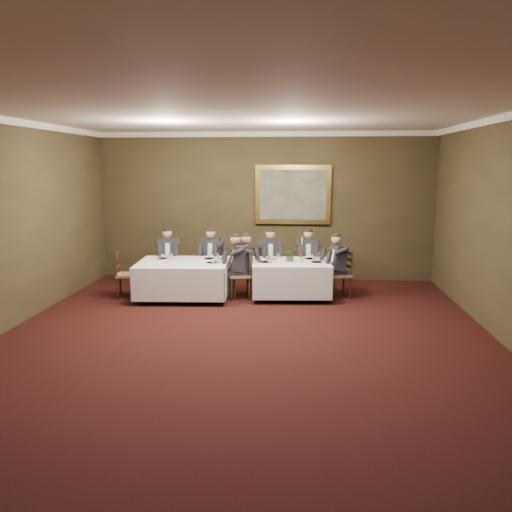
# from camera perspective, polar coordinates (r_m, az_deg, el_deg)

# --- Properties ---
(ground) EXTENTS (10.00, 10.00, 0.00)m
(ground) POSITION_cam_1_polar(r_m,az_deg,el_deg) (7.50, -1.82, -10.99)
(ground) COLOR black
(ground) RESTS_ON ground
(ceiling) EXTENTS (8.00, 10.00, 0.10)m
(ceiling) POSITION_cam_1_polar(r_m,az_deg,el_deg) (7.03, -1.99, 16.64)
(ceiling) COLOR silver
(ceiling) RESTS_ON back_wall
(back_wall) EXTENTS (8.00, 0.10, 3.50)m
(back_wall) POSITION_cam_1_polar(r_m,az_deg,el_deg) (12.01, 0.98, 5.66)
(back_wall) COLOR #352E1A
(back_wall) RESTS_ON ground
(front_wall) EXTENTS (8.00, 0.10, 3.50)m
(front_wall) POSITION_cam_1_polar(r_m,az_deg,el_deg) (2.33, -17.41, -14.98)
(front_wall) COLOR #352E1A
(front_wall) RESTS_ON ground
(crown_molding) EXTENTS (8.00, 10.00, 0.12)m
(crown_molding) POSITION_cam_1_polar(r_m,az_deg,el_deg) (7.02, -1.99, 16.15)
(crown_molding) COLOR white
(crown_molding) RESTS_ON back_wall
(table_main) EXTENTS (1.71, 1.36, 0.67)m
(table_main) POSITION_cam_1_polar(r_m,az_deg,el_deg) (10.41, 3.99, -2.33)
(table_main) COLOR black
(table_main) RESTS_ON ground
(table_second) EXTENTS (1.96, 1.54, 0.67)m
(table_second) POSITION_cam_1_polar(r_m,az_deg,el_deg) (10.46, -8.30, -2.35)
(table_second) COLOR black
(table_second) RESTS_ON ground
(chair_main_backleft) EXTENTS (0.53, 0.52, 1.00)m
(chair_main_backleft) POSITION_cam_1_polar(r_m,az_deg,el_deg) (11.23, 1.51, -2.23)
(chair_main_backleft) COLOR brown
(chair_main_backleft) RESTS_ON ground
(diner_main_backleft) EXTENTS (0.51, 0.57, 1.35)m
(diner_main_backleft) POSITION_cam_1_polar(r_m,az_deg,el_deg) (11.17, 1.53, -1.10)
(diner_main_backleft) COLOR black
(diner_main_backleft) RESTS_ON chair_main_backleft
(chair_main_backright) EXTENTS (0.45, 0.43, 1.00)m
(chair_main_backright) POSITION_cam_1_polar(r_m,az_deg,el_deg) (11.28, 5.91, -2.23)
(chair_main_backright) COLOR brown
(chair_main_backright) RESTS_ON ground
(diner_main_backright) EXTENTS (0.43, 0.49, 1.35)m
(diner_main_backright) POSITION_cam_1_polar(r_m,az_deg,el_deg) (11.22, 5.93, -1.10)
(diner_main_backright) COLOR black
(diner_main_backright) RESTS_ON chair_main_backright
(chair_main_endleft) EXTENTS (0.50, 0.52, 1.00)m
(chair_main_endleft) POSITION_cam_1_polar(r_m,az_deg,el_deg) (10.43, -1.62, -3.22)
(chair_main_endleft) COLOR brown
(chair_main_endleft) RESTS_ON ground
(diner_main_endleft) EXTENTS (0.55, 0.49, 1.35)m
(diner_main_endleft) POSITION_cam_1_polar(r_m,az_deg,el_deg) (10.38, -1.56, -1.99)
(diner_main_endleft) COLOR black
(diner_main_endleft) RESTS_ON chair_main_endleft
(chair_main_endright) EXTENTS (0.53, 0.54, 1.00)m
(chair_main_endright) POSITION_cam_1_polar(r_m,az_deg,el_deg) (10.56, 9.50, -3.19)
(chair_main_endright) COLOR brown
(chair_main_endright) RESTS_ON ground
(diner_main_endright) EXTENTS (0.58, 0.52, 1.35)m
(diner_main_endright) POSITION_cam_1_polar(r_m,az_deg,el_deg) (10.50, 9.48, -1.98)
(diner_main_endright) COLOR black
(diner_main_endright) RESTS_ON chair_main_endright
(chair_sec_backleft) EXTENTS (0.54, 0.52, 1.00)m
(chair_sec_backleft) POSITION_cam_1_polar(r_m,az_deg,el_deg) (11.51, -9.98, -2.08)
(chair_sec_backleft) COLOR brown
(chair_sec_backleft) RESTS_ON ground
(diner_sec_backleft) EXTENTS (0.51, 0.57, 1.35)m
(diner_sec_backleft) POSITION_cam_1_polar(r_m,az_deg,el_deg) (11.45, -10.02, -0.98)
(diner_sec_backleft) COLOR black
(diner_sec_backleft) RESTS_ON chair_sec_backleft
(chair_sec_backright) EXTENTS (0.50, 0.48, 1.00)m
(chair_sec_backright) POSITION_cam_1_polar(r_m,az_deg,el_deg) (11.36, -4.98, -2.13)
(chair_sec_backright) COLOR brown
(chair_sec_backright) RESTS_ON ground
(diner_sec_backright) EXTENTS (0.47, 0.53, 1.35)m
(diner_sec_backright) POSITION_cam_1_polar(r_m,az_deg,el_deg) (11.30, -5.02, -1.01)
(diner_sec_backright) COLOR black
(diner_sec_backright) RESTS_ON chair_sec_backright
(chair_sec_endright) EXTENTS (0.50, 0.52, 1.00)m
(chair_sec_endright) POSITION_cam_1_polar(r_m,az_deg,el_deg) (10.37, -1.81, -3.30)
(chair_sec_endright) COLOR brown
(chair_sec_endright) RESTS_ON ground
(diner_sec_endright) EXTENTS (0.55, 0.49, 1.35)m
(diner_sec_endright) POSITION_cam_1_polar(r_m,az_deg,el_deg) (10.32, -1.88, -2.06)
(diner_sec_endright) COLOR black
(diner_sec_endright) RESTS_ON chair_sec_endright
(chair_sec_endleft) EXTENTS (0.50, 0.51, 1.00)m
(chair_sec_endleft) POSITION_cam_1_polar(r_m,az_deg,el_deg) (10.75, -14.52, -3.13)
(chair_sec_endleft) COLOR brown
(chair_sec_endleft) RESTS_ON ground
(centerpiece) EXTENTS (0.31, 0.29, 0.30)m
(centerpiece) POSITION_cam_1_polar(r_m,az_deg,el_deg) (10.34, 3.93, 0.20)
(centerpiece) COLOR #2D5926
(centerpiece) RESTS_ON table_main
(candlestick) EXTENTS (0.08, 0.08, 0.54)m
(candlestick) POSITION_cam_1_polar(r_m,az_deg,el_deg) (10.28, 5.26, 0.40)
(candlestick) COLOR #B18136
(candlestick) RESTS_ON table_main
(place_setting_table_main) EXTENTS (0.33, 0.31, 0.14)m
(place_setting_table_main) POSITION_cam_1_polar(r_m,az_deg,el_deg) (10.67, 1.87, -0.10)
(place_setting_table_main) COLOR white
(place_setting_table_main) RESTS_ON table_main
(place_setting_table_second) EXTENTS (0.33, 0.31, 0.14)m
(place_setting_table_second) POSITION_cam_1_polar(r_m,az_deg,el_deg) (10.87, -10.32, -0.07)
(place_setting_table_second) COLOR white
(place_setting_table_second) RESTS_ON table_second
(painting) EXTENTS (1.78, 0.09, 1.39)m
(painting) POSITION_cam_1_polar(r_m,az_deg,el_deg) (11.89, 4.25, 7.00)
(painting) COLOR #B89A43
(painting) RESTS_ON back_wall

